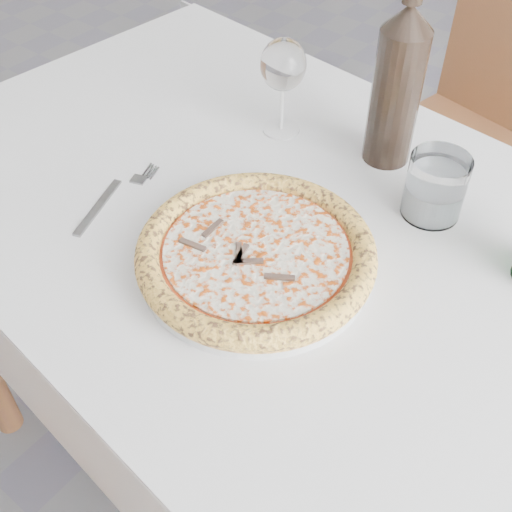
% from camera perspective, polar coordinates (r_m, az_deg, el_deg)
% --- Properties ---
extents(floor, '(5.00, 6.00, 0.02)m').
position_cam_1_polar(floor, '(1.60, -6.53, -16.48)').
color(floor, '#58585C').
rests_on(floor, ground).
extents(dining_table, '(1.44, 0.95, 0.76)m').
position_cam_1_polar(dining_table, '(1.01, 3.53, -1.43)').
color(dining_table, brown).
rests_on(dining_table, floor).
extents(chair_far, '(0.55, 0.55, 0.93)m').
position_cam_1_polar(chair_far, '(1.66, 20.32, 11.06)').
color(chair_far, brown).
rests_on(chair_far, floor).
extents(plate, '(0.32, 0.32, 0.02)m').
position_cam_1_polar(plate, '(0.88, -0.00, -0.52)').
color(plate, silver).
rests_on(plate, dining_table).
extents(pizza, '(0.33, 0.33, 0.03)m').
position_cam_1_polar(pizza, '(0.86, -0.00, 0.30)').
color(pizza, '#F4B156').
rests_on(pizza, plate).
extents(fork, '(0.06, 0.19, 0.00)m').
position_cam_1_polar(fork, '(1.01, -12.72, 5.07)').
color(fork, gray).
rests_on(fork, dining_table).
extents(wine_glass, '(0.08, 0.08, 0.17)m').
position_cam_1_polar(wine_glass, '(1.07, 2.43, 16.43)').
color(wine_glass, white).
rests_on(wine_glass, dining_table).
extents(tumbler, '(0.09, 0.09, 0.10)m').
position_cam_1_polar(tumbler, '(0.97, 15.59, 5.66)').
color(tumbler, white).
rests_on(tumbler, dining_table).
extents(wine_bottle, '(0.08, 0.08, 0.31)m').
position_cam_1_polar(wine_bottle, '(1.02, 12.46, 14.68)').
color(wine_bottle, black).
rests_on(wine_bottle, dining_table).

